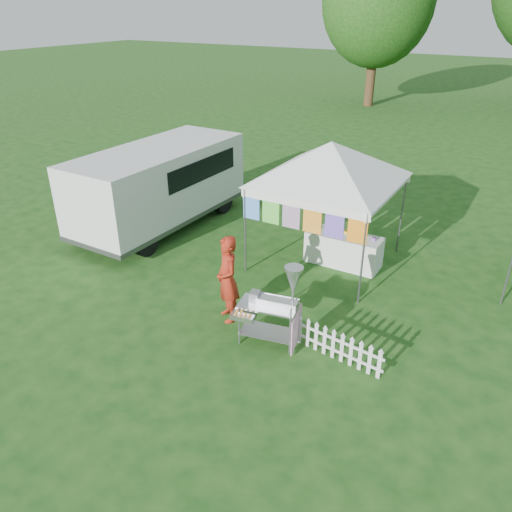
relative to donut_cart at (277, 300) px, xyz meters
The scene contains 8 objects.
ground 1.15m from the donut_cart, behind, with size 120.00×120.00×0.00m, color #174413.
canopy_main 4.14m from the donut_cart, 99.42° to the left, with size 4.24×4.24×3.45m.
tree_left 25.44m from the donut_cart, 105.31° to the left, with size 6.40×6.40×9.53m.
donut_cart is the anchor object (origin of this frame).
vendor 1.28m from the donut_cart, 168.31° to the left, with size 0.66×0.44×1.82m, color maroon.
cargo_van 6.50m from the donut_cart, 148.17° to the left, with size 2.25×5.44×2.24m.
picket_fence 1.36m from the donut_cart, ahead, with size 1.79×0.27×0.56m.
display_table 3.70m from the donut_cart, 92.04° to the left, with size 1.80×0.70×0.78m, color white.
Camera 1 is at (4.15, -6.87, 5.79)m, focal length 35.00 mm.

